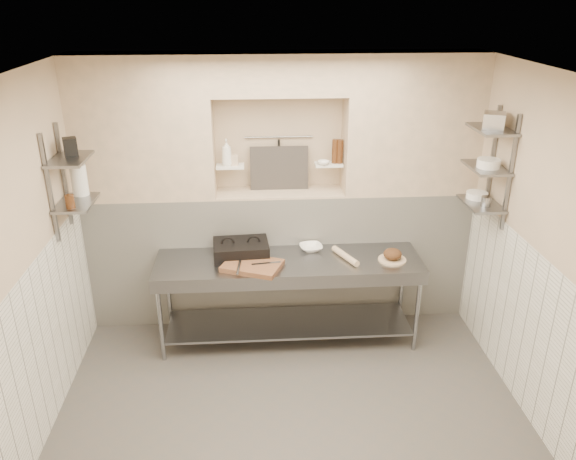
{
  "coord_description": "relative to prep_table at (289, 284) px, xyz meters",
  "views": [
    {
      "loc": [
        -0.29,
        -3.71,
        3.33
      ],
      "look_at": [
        0.03,
        0.9,
        1.35
      ],
      "focal_mm": 35.0,
      "sensor_mm": 36.0,
      "label": 1
    }
  ],
  "objects": [
    {
      "name": "canister_right",
      "position": [
        1.79,
        -0.23,
        0.92
      ],
      "size": [
        0.09,
        0.09,
        0.09
      ],
      "primitive_type": "cylinder",
      "color": "gray",
      "rests_on": "wall_shelf_right_lower"
    },
    {
      "name": "jar_left",
      "position": [
        -1.89,
        -0.29,
        1.03
      ],
      "size": [
        0.08,
        0.08,
        0.12
      ],
      "primitive_type": "cylinder",
      "color": "#452510",
      "rests_on": "wall_shelf_left_lower"
    },
    {
      "name": "wall_left",
      "position": [
        -2.1,
        -1.18,
        0.76
      ],
      "size": [
        0.1,
        3.9,
        2.8
      ],
      "primitive_type": "cube",
      "color": "#CFB18E",
      "rests_on": "ground"
    },
    {
      "name": "bread_loaf",
      "position": [
        1.01,
        -0.06,
        0.33
      ],
      "size": [
        0.18,
        0.18,
        0.11
      ],
      "primitive_type": "ellipsoid",
      "color": "#4C2D19",
      "rests_on": "bread_board"
    },
    {
      "name": "backwall_pillar_right",
      "position": [
        1.27,
        0.57,
        1.46
      ],
      "size": [
        1.35,
        0.4,
        1.4
      ],
      "primitive_type": "cube",
      "color": "#CFB18E",
      "rests_on": "backwall_lower"
    },
    {
      "name": "wall_shelf_left_lower",
      "position": [
        -1.89,
        -0.13,
        0.96
      ],
      "size": [
        0.3,
        0.5,
        0.02
      ],
      "primitive_type": "cube",
      "color": "slate",
      "rests_on": "wall_left"
    },
    {
      "name": "bowl_alcove",
      "position": [
        0.38,
        0.52,
        1.09
      ],
      "size": [
        0.15,
        0.15,
        0.04
      ],
      "primitive_type": "imported",
      "rotation": [
        0.0,
        0.0,
        0.29
      ],
      "color": "white",
      "rests_on": "alcove_shelf_right"
    },
    {
      "name": "rolling_pin",
      "position": [
        0.56,
        0.01,
        0.29
      ],
      "size": [
        0.22,
        0.4,
        0.06
      ],
      "primitive_type": "cylinder",
      "rotation": [
        1.57,
        0.0,
        0.42
      ],
      "color": "beige",
      "rests_on": "prep_table"
    },
    {
      "name": "panini_press",
      "position": [
        -0.46,
        0.14,
        0.33
      ],
      "size": [
        0.56,
        0.42,
        0.15
      ],
      "rotation": [
        0.0,
        0.0,
        0.06
      ],
      "color": "black",
      "rests_on": "prep_table"
    },
    {
      "name": "box_left_upper",
      "position": [
        -1.89,
        -0.06,
        1.45
      ],
      "size": [
        0.14,
        0.14,
        0.15
      ],
      "primitive_type": "cube",
      "rotation": [
        0.0,
        0.0,
        0.36
      ],
      "color": "black",
      "rests_on": "wall_shelf_left_upper"
    },
    {
      "name": "shelf_rail_left_b",
      "position": [
        -2.03,
        -0.33,
        1.16
      ],
      "size": [
        0.03,
        0.03,
        0.95
      ],
      "primitive_type": "cube",
      "color": "slate",
      "rests_on": "wall_left"
    },
    {
      "name": "wall_shelf_right_upper",
      "position": [
        1.79,
        -0.13,
        1.56
      ],
      "size": [
        0.3,
        0.5,
        0.03
      ],
      "primitive_type": "cube",
      "color": "slate",
      "rests_on": "wall_right"
    },
    {
      "name": "wainscot_left",
      "position": [
        -2.04,
        -1.18,
        0.06
      ],
      "size": [
        0.02,
        3.9,
        1.4
      ],
      "primitive_type": "cube",
      "color": "white",
      "rests_on": "floor"
    },
    {
      "name": "knife_blade",
      "position": [
        -0.22,
        -0.13,
        0.31
      ],
      "size": [
        0.28,
        0.07,
        0.01
      ],
      "primitive_type": "cube",
      "rotation": [
        0.0,
        0.0,
        0.13
      ],
      "color": "gray",
      "rests_on": "cutting_board"
    },
    {
      "name": "wall_right",
      "position": [
        2.0,
        -1.18,
        0.76
      ],
      "size": [
        0.1,
        3.9,
        2.8
      ],
      "primitive_type": "cube",
      "color": "#CFB18E",
      "rests_on": "ground"
    },
    {
      "name": "wall_shelf_right_lower",
      "position": [
        1.79,
        -0.13,
        0.86
      ],
      "size": [
        0.3,
        0.5,
        0.02
      ],
      "primitive_type": "cube",
      "color": "slate",
      "rests_on": "wall_right"
    },
    {
      "name": "mixing_bowl",
      "position": [
        0.24,
        0.23,
        0.29
      ],
      "size": [
        0.26,
        0.26,
        0.06
      ],
      "primitive_type": "imported",
      "rotation": [
        0.0,
        0.0,
        0.17
      ],
      "color": "white",
      "rests_on": "prep_table"
    },
    {
      "name": "backwall_header",
      "position": [
        -0.05,
        0.57,
        1.96
      ],
      "size": [
        1.3,
        0.4,
        0.4
      ],
      "primitive_type": "cube",
      "color": "#CFB18E",
      "rests_on": "backwall_lower"
    },
    {
      "name": "wall_shelf_right_mid",
      "position": [
        1.79,
        -0.13,
        1.21
      ],
      "size": [
        0.3,
        0.5,
        0.02
      ],
      "primitive_type": "cube",
      "color": "slate",
      "rests_on": "wall_right"
    },
    {
      "name": "tongs",
      "position": [
        -0.48,
        -0.21,
        0.32
      ],
      "size": [
        0.05,
        0.27,
        0.03
      ],
      "primitive_type": "cylinder",
      "rotation": [
        1.57,
        0.0,
        -0.08
      ],
      "color": "gray",
      "rests_on": "cutting_board"
    },
    {
      "name": "shelf_rail_left_a",
      "position": [
        -2.03,
        0.07,
        1.16
      ],
      "size": [
        0.03,
        0.03,
        0.95
      ],
      "primitive_type": "cube",
      "color": "slate",
      "rests_on": "wall_left"
    },
    {
      "name": "cutting_board",
      "position": [
        -0.36,
        -0.13,
        0.28
      ],
      "size": [
        0.63,
        0.54,
        0.05
      ],
      "primitive_type": "cube",
      "rotation": [
        0.0,
        0.0,
        -0.39
      ],
      "color": "brown",
      "rests_on": "prep_table"
    },
    {
      "name": "bottle_soap",
      "position": [
        -0.58,
        0.55,
        1.2
      ],
      "size": [
        0.11,
        0.11,
        0.27
      ],
      "primitive_type": "imported",
      "rotation": [
        0.0,
        0.0,
        0.03
      ],
      "color": "white",
      "rests_on": "alcove_shelf_left"
    },
    {
      "name": "jar_alcove",
      "position": [
        -0.51,
        0.57,
        1.12
      ],
      "size": [
        0.07,
        0.07,
        0.11
      ],
      "primitive_type": "cube",
      "color": "#CFB18E",
      "rests_on": "alcove_shelf_left"
    },
    {
      "name": "bowl_right_mid",
      "position": [
        1.79,
        -0.17,
        1.26
      ],
      "size": [
        0.21,
        0.21,
        0.08
      ],
      "primitive_type": "cylinder",
      "color": "white",
      "rests_on": "wall_shelf_right_mid"
    },
    {
      "name": "basket_right",
      "position": [
        1.79,
        -0.15,
        1.64
      ],
      "size": [
        0.25,
        0.27,
        0.14
      ],
      "primitive_type": "cube",
      "rotation": [
        0.0,
        0.0,
        -0.42
      ],
      "color": "gray",
      "rests_on": "wall_shelf_right_upper"
    },
    {
      "name": "shelf_rail_right_a",
      "position": [
        1.92,
        0.07,
        1.21
      ],
      "size": [
        0.03,
        0.03,
        1.05
      ],
      "primitive_type": "cube",
      "color": "slate",
      "rests_on": "wall_right"
    },
    {
      "name": "utensil_rail",
      "position": [
        -0.05,
        0.74,
        1.31
      ],
      "size": [
        0.7,
        0.02,
        0.02
      ],
      "primitive_type": "cylinder",
      "rotation": [
        0.0,
        1.57,
        0.0
      ],
      "color": "gray",
      "rests_on": "wall_back"
    },
    {
      "name": "ceiling",
      "position": [
        -0.05,
        -1.18,
        2.21
      ],
      "size": [
        4.0,
        3.9,
        0.1
      ],
      "primitive_type": "cube",
      "color": "silver",
      "rests_on": "ground"
    },
    {
      "name": "condiment_a",
      "position": [
        0.56,
        0.56,
        1.19
      ],
      "size": [
        0.07,
        0.07,
        0.24
      ],
      "primitive_type": "cylinder",
      "color": "#452510",
      "rests_on": "alcove_shelf_right"
    },
    {
      "name": "bowl_right",
      "position": [
        1.79,
        -0.02,
        0.9
      ],
      "size": [
        0.2,
        0.2,
        0.06
      ],
      "primitive_type": "cylinder",
      "color": "white",
      "rests_on": "wall_shelf_right_lower"
    },
    {
      "name": "alcove_sill",
      "position": [
        -0.05,
        0.57,
        0.77
      ],
      "size": [
        1.3,
        0.4,
        0.02
      ],
      "primitive_type": "cube",
      "color": "#CFB18E",
      "rests_on": "backwall_lower"
    },
    {
      "name": "condiment_b",
      "position": [
        0.51,
        0.57,
        1.19
      ],
      "size": [
        0.06,
        0.06,
        0.24
      ],
      "primitive_type": "cylinder",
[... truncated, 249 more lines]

